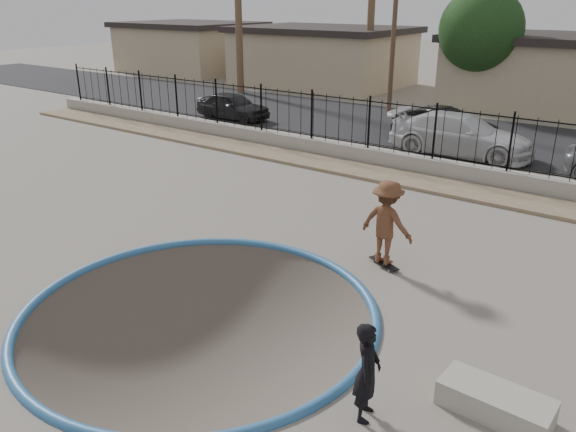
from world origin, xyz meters
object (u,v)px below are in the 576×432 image
at_px(concrete_ledge, 495,402).
at_px(car_a, 233,106).
at_px(skateboard, 384,263).
at_px(car_c, 461,135).
at_px(skater, 386,227).
at_px(videographer, 367,372).
at_px(car_b, 445,126).

relative_size(concrete_ledge, car_a, 0.41).
bearing_deg(skateboard, car_c, 126.15).
bearing_deg(skater, car_c, -74.49).
bearing_deg(videographer, car_a, 27.84).
bearing_deg(skater, skateboard, -85.82).
xyz_separation_m(skateboard, car_a, (-13.76, 10.40, 0.64)).
xyz_separation_m(concrete_ledge, car_b, (-6.94, 15.47, 0.54)).
distance_m(skateboard, car_a, 17.26).
relative_size(car_b, car_c, 0.78).
distance_m(skater, skateboard, 0.91).
relative_size(videographer, car_a, 0.40).
height_order(skater, car_c, skater).
distance_m(skateboard, car_b, 12.48).
distance_m(concrete_ledge, car_a, 22.21).
bearing_deg(videographer, concrete_ledge, -71.00).
bearing_deg(videographer, car_b, -0.57).
relative_size(skateboard, car_c, 0.16).
xyz_separation_m(skater, concrete_ledge, (3.58, -3.47, -0.77)).
relative_size(skater, concrete_ledge, 1.22).
relative_size(car_a, car_c, 0.72).
xyz_separation_m(concrete_ledge, car_c, (-5.67, 13.87, 0.63)).
distance_m(skater, videographer, 5.08).
bearing_deg(concrete_ledge, car_a, 141.36).
relative_size(car_a, car_b, 0.91).
height_order(concrete_ledge, car_c, car_c).
bearing_deg(car_b, skateboard, -162.46).
relative_size(skateboard, car_b, 0.21).
bearing_deg(car_a, car_c, -91.08).
relative_size(skateboard, videographer, 0.57).
distance_m(skater, car_b, 12.46).
relative_size(videographer, concrete_ledge, 0.97).
height_order(skateboard, car_b, car_b).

